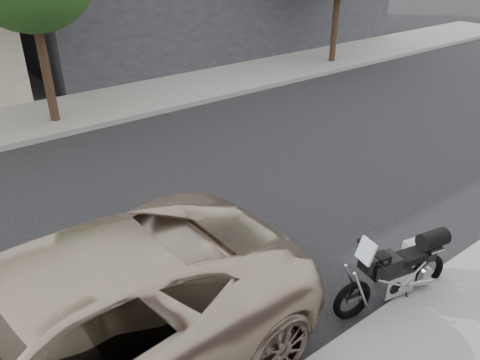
# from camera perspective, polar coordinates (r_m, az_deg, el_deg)

# --- Properties ---
(ground) EXTENTS (120.00, 120.00, 0.00)m
(ground) POSITION_cam_1_polar(r_m,az_deg,el_deg) (9.73, 1.11, -0.81)
(ground) COLOR black
(ground) RESTS_ON ground
(far_sidewalk) EXTENTS (44.00, 3.00, 0.15)m
(far_sidewalk) POSITION_cam_1_polar(r_m,az_deg,el_deg) (14.92, -14.81, 9.03)
(far_sidewalk) COLOR gray
(far_sidewalk) RESTS_ON ground
(motorcycle) EXTENTS (1.92, 0.71, 1.23)m
(motorcycle) POSITION_cam_1_polar(r_m,az_deg,el_deg) (6.99, 18.86, -10.25)
(motorcycle) COLOR black
(motorcycle) RESTS_ON ground
(minivan) EXTENTS (6.26, 2.99, 1.72)m
(minivan) POSITION_cam_1_polar(r_m,az_deg,el_deg) (5.59, -23.07, -17.98)
(minivan) COLOR tan
(minivan) RESTS_ON ground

